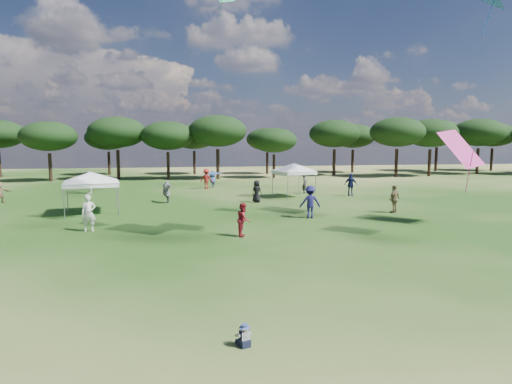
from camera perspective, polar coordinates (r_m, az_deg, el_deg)
tree_line at (r=54.45m, az=-6.39°, el=7.72°), size 108.78×17.63×7.77m
tent_left at (r=27.97m, az=-21.14°, el=2.26°), size 6.25×6.25×2.83m
tent_right at (r=34.00m, az=5.07°, el=3.63°), size 5.23×5.23×2.99m
toddler at (r=9.56m, az=-1.58°, el=-18.68°), size 0.37×0.40×0.49m
festival_crowd at (r=31.59m, az=-9.61°, el=0.25°), size 28.19×23.32×1.92m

